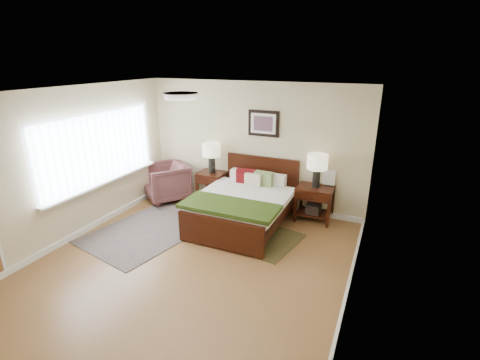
# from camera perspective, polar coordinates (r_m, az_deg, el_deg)

# --- Properties ---
(floor) EXTENTS (5.00, 5.00, 0.00)m
(floor) POSITION_cam_1_polar(r_m,az_deg,el_deg) (5.37, -8.21, -13.63)
(floor) COLOR brown
(floor) RESTS_ON ground
(back_wall) EXTENTS (4.50, 0.04, 2.50)m
(back_wall) POSITION_cam_1_polar(r_m,az_deg,el_deg) (6.94, 2.22, 5.60)
(back_wall) COLOR beige
(back_wall) RESTS_ON ground
(front_wall) EXTENTS (4.50, 0.04, 2.50)m
(front_wall) POSITION_cam_1_polar(r_m,az_deg,el_deg) (3.25, -34.12, -15.24)
(front_wall) COLOR beige
(front_wall) RESTS_ON ground
(left_wall) EXTENTS (0.04, 5.00, 2.50)m
(left_wall) POSITION_cam_1_polar(r_m,az_deg,el_deg) (6.27, -26.55, 1.98)
(left_wall) COLOR beige
(left_wall) RESTS_ON ground
(right_wall) EXTENTS (0.04, 5.00, 2.50)m
(right_wall) POSITION_cam_1_polar(r_m,az_deg,el_deg) (4.12, 18.64, -5.48)
(right_wall) COLOR beige
(right_wall) RESTS_ON ground
(ceiling) EXTENTS (4.50, 5.00, 0.02)m
(ceiling) POSITION_cam_1_polar(r_m,az_deg,el_deg) (4.53, -9.77, 13.93)
(ceiling) COLOR white
(ceiling) RESTS_ON back_wall
(window) EXTENTS (0.11, 2.72, 1.32)m
(window) POSITION_cam_1_polar(r_m,az_deg,el_deg) (6.65, -21.89, 4.69)
(window) COLOR silver
(window) RESTS_ON left_wall
(ceil_fixture) EXTENTS (0.44, 0.44, 0.08)m
(ceil_fixture) POSITION_cam_1_polar(r_m,az_deg,el_deg) (4.53, -9.74, 13.49)
(ceil_fixture) COLOR white
(ceil_fixture) RESTS_ON ceiling
(bed) EXTENTS (1.62, 1.94, 1.05)m
(bed) POSITION_cam_1_polar(r_m,az_deg,el_deg) (6.27, 0.66, -3.34)
(bed) COLOR black
(bed) RESTS_ON ground
(wall_art) EXTENTS (0.62, 0.05, 0.50)m
(wall_art) POSITION_cam_1_polar(r_m,az_deg,el_deg) (6.74, 3.86, 9.24)
(wall_art) COLOR black
(wall_art) RESTS_ON back_wall
(nightstand_left) EXTENTS (0.55, 0.50, 0.66)m
(nightstand_left) POSITION_cam_1_polar(r_m,az_deg,el_deg) (7.26, -4.66, 0.28)
(nightstand_left) COLOR black
(nightstand_left) RESTS_ON ground
(nightstand_right) EXTENTS (0.67, 0.50, 0.66)m
(nightstand_right) POSITION_cam_1_polar(r_m,az_deg,el_deg) (6.63, 12.11, -3.31)
(nightstand_right) COLOR black
(nightstand_right) RESTS_ON ground
(lamp_left) EXTENTS (0.37, 0.37, 0.61)m
(lamp_left) POSITION_cam_1_polar(r_m,az_deg,el_deg) (7.12, -4.69, 4.61)
(lamp_left) COLOR black
(lamp_left) RESTS_ON nightstand_left
(lamp_right) EXTENTS (0.37, 0.37, 0.61)m
(lamp_right) POSITION_cam_1_polar(r_m,az_deg,el_deg) (6.41, 12.58, 2.53)
(lamp_right) COLOR black
(lamp_right) RESTS_ON nightstand_right
(armchair) EXTENTS (1.19, 1.20, 0.79)m
(armchair) POSITION_cam_1_polar(r_m,az_deg,el_deg) (7.61, -11.99, -0.29)
(armchair) COLOR brown
(armchair) RESTS_ON ground
(rug_persian) EXTENTS (1.92, 2.40, 0.01)m
(rug_persian) POSITION_cam_1_polar(r_m,az_deg,el_deg) (6.46, -14.69, -7.96)
(rug_persian) COLOR #0E0B38
(rug_persian) RESTS_ON ground
(rug_navy) EXTENTS (0.95, 1.24, 0.01)m
(rug_navy) POSITION_cam_1_polar(r_m,az_deg,el_deg) (5.91, 5.28, -10.10)
(rug_navy) COLOR black
(rug_navy) RESTS_ON ground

